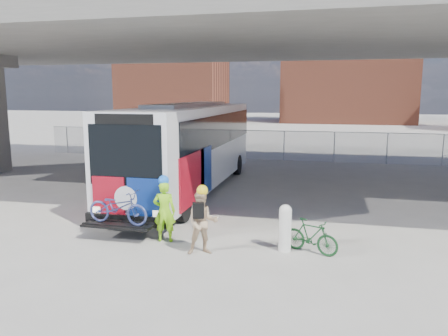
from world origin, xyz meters
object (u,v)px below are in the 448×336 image
(cyclist_tan, at_px, (203,222))
(bike_parked, at_px, (311,236))
(bus, at_px, (190,141))
(bollard, at_px, (285,226))
(cyclist_hivis, at_px, (164,210))

(cyclist_tan, height_order, bike_parked, cyclist_tan)
(bus, height_order, bike_parked, bus)
(bus, relative_size, cyclist_tan, 7.16)
(bollard, distance_m, cyclist_tan, 2.16)
(cyclist_hivis, bearing_deg, bike_parked, 170.36)
(bollard, relative_size, bike_parked, 0.84)
(cyclist_hivis, height_order, cyclist_tan, cyclist_hivis)
(cyclist_tan, xyz_separation_m, bike_parked, (2.69, 0.72, -0.41))
(cyclist_hivis, xyz_separation_m, cyclist_tan, (1.30, -0.72, -0.05))
(bus, xyz_separation_m, bike_parked, (5.27, -6.32, -1.66))
(bus, bearing_deg, cyclist_hivis, -78.63)
(bike_parked, bearing_deg, bus, 62.38)
(bus, distance_m, cyclist_hivis, 6.55)
(bollard, relative_size, cyclist_tan, 0.69)
(bollard, bearing_deg, cyclist_hivis, -180.00)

